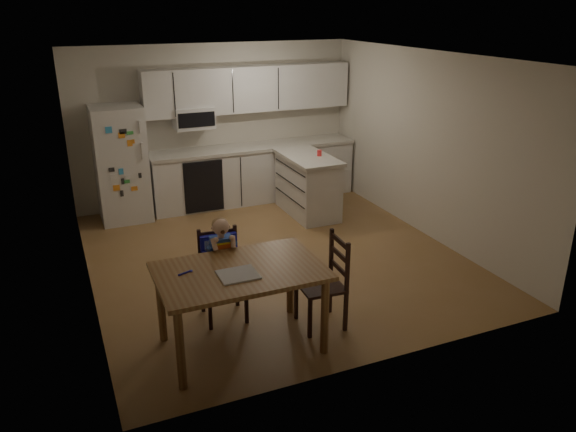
{
  "coord_description": "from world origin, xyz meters",
  "views": [
    {
      "loc": [
        -2.44,
        -6.14,
        3.06
      ],
      "look_at": [
        -0.3,
        -1.17,
        1.01
      ],
      "focal_mm": 35.0,
      "sensor_mm": 36.0,
      "label": 1
    }
  ],
  "objects_px": {
    "red_cup": "(319,153)",
    "chair_booster": "(221,257)",
    "kitchen_island": "(308,185)",
    "chair_side": "(330,276)",
    "dining_table": "(240,280)",
    "refrigerator": "(121,164)"
  },
  "relations": [
    {
      "from": "dining_table",
      "to": "chair_booster",
      "type": "height_order",
      "value": "chair_booster"
    },
    {
      "from": "chair_booster",
      "to": "dining_table",
      "type": "bearing_deg",
      "value": -86.71
    },
    {
      "from": "chair_side",
      "to": "refrigerator",
      "type": "bearing_deg",
      "value": -155.87
    },
    {
      "from": "kitchen_island",
      "to": "red_cup",
      "type": "bearing_deg",
      "value": -24.21
    },
    {
      "from": "dining_table",
      "to": "chair_side",
      "type": "bearing_deg",
      "value": 2.68
    },
    {
      "from": "refrigerator",
      "to": "chair_booster",
      "type": "relative_size",
      "value": 1.54
    },
    {
      "from": "refrigerator",
      "to": "chair_side",
      "type": "relative_size",
      "value": 1.79
    },
    {
      "from": "dining_table",
      "to": "refrigerator",
      "type": "bearing_deg",
      "value": 97.52
    },
    {
      "from": "kitchen_island",
      "to": "chair_booster",
      "type": "distance_m",
      "value": 3.2
    },
    {
      "from": "red_cup",
      "to": "chair_side",
      "type": "distance_m",
      "value": 3.22
    },
    {
      "from": "refrigerator",
      "to": "red_cup",
      "type": "height_order",
      "value": "refrigerator"
    },
    {
      "from": "red_cup",
      "to": "chair_booster",
      "type": "distance_m",
      "value": 3.26
    },
    {
      "from": "red_cup",
      "to": "dining_table",
      "type": "bearing_deg",
      "value": -127.34
    },
    {
      "from": "kitchen_island",
      "to": "chair_side",
      "type": "distance_m",
      "value": 3.2
    },
    {
      "from": "kitchen_island",
      "to": "chair_booster",
      "type": "xyz_separation_m",
      "value": [
        -2.1,
        -2.41,
        0.2
      ]
    },
    {
      "from": "red_cup",
      "to": "dining_table",
      "type": "distance_m",
      "value": 3.73
    },
    {
      "from": "refrigerator",
      "to": "chair_booster",
      "type": "bearing_deg",
      "value": -81.05
    },
    {
      "from": "red_cup",
      "to": "chair_side",
      "type": "relative_size",
      "value": 0.09
    },
    {
      "from": "chair_side",
      "to": "kitchen_island",
      "type": "bearing_deg",
      "value": 162.28
    },
    {
      "from": "kitchen_island",
      "to": "chair_side",
      "type": "relative_size",
      "value": 1.31
    },
    {
      "from": "kitchen_island",
      "to": "dining_table",
      "type": "relative_size",
      "value": 0.82
    },
    {
      "from": "kitchen_island",
      "to": "dining_table",
      "type": "height_order",
      "value": "kitchen_island"
    }
  ]
}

